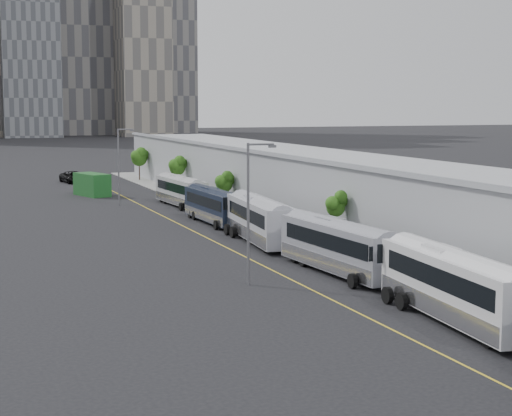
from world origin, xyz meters
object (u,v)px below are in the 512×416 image
bus_2 (456,292)px  bus_5 (214,209)px  shipping_container (92,185)px  street_lamp_near (251,204)px  suv (73,177)px  bus_3 (339,251)px  street_lamp_far (120,161)px  bus_4 (260,224)px  bus_6 (181,193)px

bus_2 → bus_5: size_ratio=1.14×
shipping_container → street_lamp_near: bearing=-107.0°
street_lamp_near → suv: 78.45m
shipping_container → bus_5: bearing=-94.2°
street_lamp_near → bus_3: bearing=9.9°
bus_5 → suv: bus_5 is taller
street_lamp_far → suv: bearing=91.5°
bus_4 → shipping_container: bus_4 is taller
street_lamp_near → street_lamp_far: size_ratio=1.04×
bus_3 → suv: 77.41m
bus_5 → street_lamp_near: (-6.62, -28.81, 3.93)m
bus_5 → bus_6: bearing=85.6°
bus_3 → bus_4: bus_4 is taller
bus_5 → bus_4: bearing=-91.3°
bus_2 → street_lamp_near: street_lamp_near is taller
bus_2 → street_lamp_near: 15.47m
bus_3 → bus_6: bus_3 is taller
bus_2 → bus_3: (-0.10, 14.42, -0.07)m
bus_3 → street_lamp_near: size_ratio=1.41×
bus_6 → bus_2: bearing=-93.5°
bus_5 → suv: size_ratio=1.93×
bus_3 → shipping_container: size_ratio=2.27×
bus_2 → bus_6: (0.17, 57.20, -0.20)m
bus_6 → street_lamp_near: 44.80m
bus_4 → street_lamp_near: 17.63m
bus_3 → street_lamp_near: street_lamp_near is taller
bus_2 → street_lamp_near: (-7.19, 13.18, 3.73)m
street_lamp_near → suv: (-0.03, 78.31, -4.54)m
bus_2 → bus_6: 57.20m
bus_5 → suv: bearing=96.1°
bus_5 → bus_6: bus_6 is taller
street_lamp_far → street_lamp_near: bearing=-91.0°
street_lamp_far → bus_2: bearing=-83.9°
bus_2 → bus_3: size_ratio=1.04×
street_lamp_near → bus_4: bearing=67.1°
street_lamp_far → bus_4: bearing=-79.3°
street_lamp_near → suv: size_ratio=1.50×
street_lamp_far → shipping_container: 12.69m
bus_4 → bus_6: 28.15m
street_lamp_far → suv: 31.75m
bus_3 → bus_6: bearing=85.7°
bus_2 → bus_5: (-0.57, 42.00, -0.20)m
bus_6 → suv: 35.09m
bus_5 → bus_6: size_ratio=0.99×
suv → bus_6: bearing=-86.4°
bus_2 → street_lamp_far: (-6.38, 60.06, 3.54)m
bus_6 → shipping_container: bus_6 is taller
shipping_container → suv: shipping_container is taller
bus_2 → street_lamp_near: bearing=123.3°
bus_2 → bus_4: 29.06m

